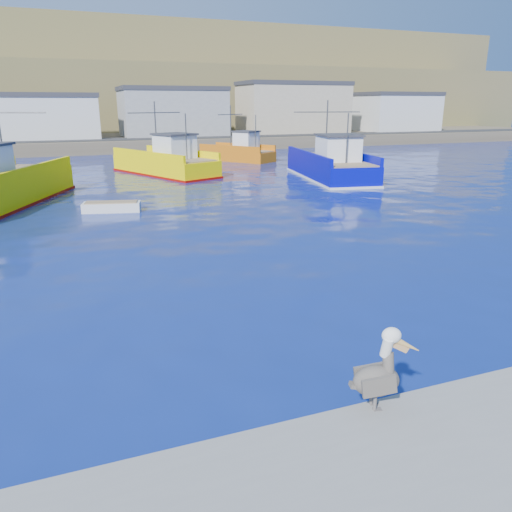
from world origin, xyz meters
The scene contains 9 objects.
ground centered at (0.00, 0.00, 0.00)m, with size 260.00×260.00×0.00m, color navy.
dock_bollards centered at (0.60, -3.40, 0.65)m, with size 36.20×0.20×0.30m.
far_shore centered at (0.00, 109.20, 8.98)m, with size 200.00×81.00×24.00m.
trawler_yellow_b centered at (2.74, 36.11, 1.07)m, with size 8.50×12.55×6.59m.
trawler_blue centered at (15.71, 28.30, 1.11)m, with size 6.45×13.21×6.69m.
boat_orange centered at (12.78, 44.48, 1.05)m, with size 7.61×8.96×6.13m.
skiff_mid centered at (-3.72, 20.70, 0.24)m, with size 3.60×1.95×0.74m.
skiff_far centered at (20.51, 32.57, 0.25)m, with size 2.02×3.77×0.78m.
pelican centered at (-0.83, -3.22, 1.24)m, with size 1.40×0.78×1.73m.
Camera 1 is at (-6.23, -10.49, 6.36)m, focal length 35.00 mm.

